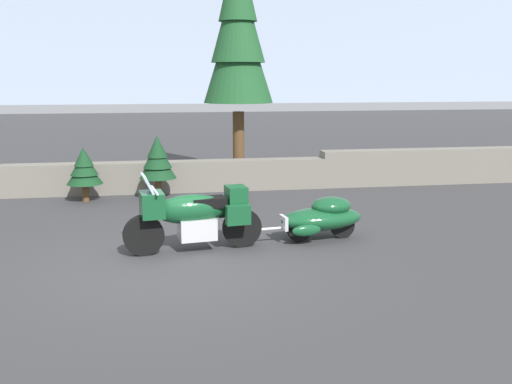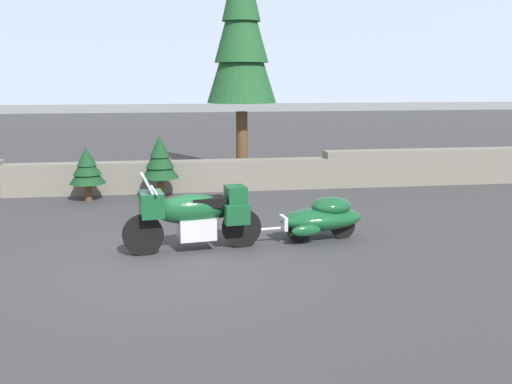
# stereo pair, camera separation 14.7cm
# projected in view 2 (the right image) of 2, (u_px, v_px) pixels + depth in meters

# --- Properties ---
(ground_plane) EXTENTS (80.00, 80.00, 0.00)m
(ground_plane) POSITION_uv_depth(u_px,v_px,m) (174.00, 264.00, 9.04)
(ground_plane) COLOR #38383A
(stone_guard_wall) EXTENTS (24.00, 0.54, 0.94)m
(stone_guard_wall) POSITION_uv_depth(u_px,v_px,m) (184.00, 174.00, 14.73)
(stone_guard_wall) COLOR slate
(stone_guard_wall) RESTS_ON ground
(distant_ridgeline) EXTENTS (240.00, 80.00, 16.00)m
(distant_ridgeline) POSITION_uv_depth(u_px,v_px,m) (165.00, 47.00, 100.52)
(distant_ridgeline) COLOR #99A8BF
(distant_ridgeline) RESTS_ON ground
(touring_motorcycle) EXTENTS (2.31, 0.93, 1.33)m
(touring_motorcycle) POSITION_uv_depth(u_px,v_px,m) (193.00, 214.00, 9.60)
(touring_motorcycle) COLOR black
(touring_motorcycle) RESTS_ON ground
(car_shaped_trailer) EXTENTS (2.23, 0.92, 0.76)m
(car_shaped_trailer) POSITION_uv_depth(u_px,v_px,m) (322.00, 217.00, 10.29)
(car_shaped_trailer) COLOR black
(car_shaped_trailer) RESTS_ON ground
(pine_tree_tall) EXTENTS (1.91, 1.91, 6.56)m
(pine_tree_tall) POSITION_uv_depth(u_px,v_px,m) (241.00, 29.00, 15.81)
(pine_tree_tall) COLOR brown
(pine_tree_tall) RESTS_ON ground
(pine_sapling_near) EXTENTS (0.82, 0.82, 1.26)m
(pine_sapling_near) POSITION_uv_depth(u_px,v_px,m) (87.00, 167.00, 13.49)
(pine_sapling_near) COLOR brown
(pine_sapling_near) RESTS_ON ground
(pine_sapling_farther) EXTENTS (0.87, 0.87, 1.50)m
(pine_sapling_farther) POSITION_uv_depth(u_px,v_px,m) (160.00, 159.00, 13.76)
(pine_sapling_farther) COLOR brown
(pine_sapling_farther) RESTS_ON ground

